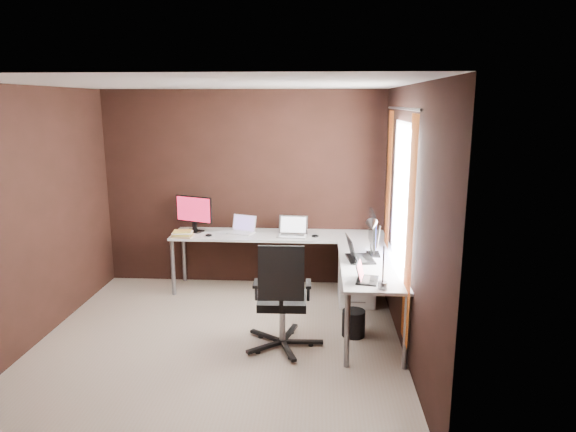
% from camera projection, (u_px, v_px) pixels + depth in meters
% --- Properties ---
extents(room, '(3.60, 3.60, 2.50)m').
position_uv_depth(room, '(253.00, 216.00, 4.89)').
color(room, gray).
rests_on(room, ground).
extents(desk, '(2.65, 2.25, 0.73)m').
position_uv_depth(desk, '(307.00, 249.00, 5.93)').
color(desk, white).
rests_on(desk, ground).
extents(drawer_pedestal, '(0.42, 0.50, 0.60)m').
position_uv_depth(drawer_pedestal, '(357.00, 278.00, 6.09)').
color(drawer_pedestal, white).
rests_on(drawer_pedestal, ground).
extents(monitor_left, '(0.50, 0.24, 0.45)m').
position_uv_depth(monitor_left, '(194.00, 212.00, 6.48)').
color(monitor_left, black).
rests_on(monitor_left, desk).
extents(monitor_right, '(0.14, 0.57, 0.47)m').
position_uv_depth(monitor_right, '(372.00, 231.00, 5.47)').
color(monitor_right, black).
rests_on(monitor_right, desk).
extents(laptop_white, '(0.38, 0.32, 0.21)m').
position_uv_depth(laptop_white, '(242.00, 229.00, 6.46)').
color(laptop_white, white).
rests_on(laptop_white, desk).
extents(laptop_silver, '(0.38, 0.28, 0.24)m').
position_uv_depth(laptop_silver, '(293.00, 232.00, 6.31)').
color(laptop_silver, silver).
rests_on(laptop_silver, desk).
extents(laptop_black_big, '(0.31, 0.40, 0.25)m').
position_uv_depth(laptop_black_big, '(357.00, 255.00, 5.35)').
color(laptop_black_big, black).
rests_on(laptop_black_big, desk).
extents(laptop_black_small, '(0.24, 0.30, 0.18)m').
position_uv_depth(laptop_black_small, '(365.00, 276.00, 4.72)').
color(laptop_black_small, black).
rests_on(laptop_black_small, desk).
extents(book_stack, '(0.25, 0.21, 0.08)m').
position_uv_depth(book_stack, '(182.00, 234.00, 6.26)').
color(book_stack, tan).
rests_on(book_stack, desk).
extents(mouse_left, '(0.09, 0.07, 0.03)m').
position_uv_depth(mouse_left, '(209.00, 235.00, 6.28)').
color(mouse_left, black).
rests_on(mouse_left, desk).
extents(mouse_corner, '(0.09, 0.06, 0.03)m').
position_uv_depth(mouse_corner, '(315.00, 236.00, 6.24)').
color(mouse_corner, black).
rests_on(mouse_corner, desk).
extents(desk_lamp, '(0.19, 0.23, 0.61)m').
position_uv_depth(desk_lamp, '(376.00, 244.00, 4.51)').
color(desk_lamp, slate).
rests_on(desk_lamp, desk).
extents(office_chair, '(0.60, 0.60, 1.07)m').
position_uv_depth(office_chair, '(282.00, 317.00, 4.94)').
color(office_chair, black).
rests_on(office_chair, ground).
extents(wastebasket, '(0.28, 0.28, 0.27)m').
position_uv_depth(wastebasket, '(354.00, 323.00, 5.23)').
color(wastebasket, black).
rests_on(wastebasket, ground).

